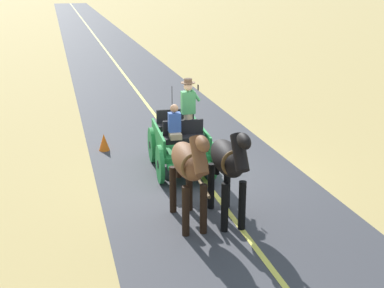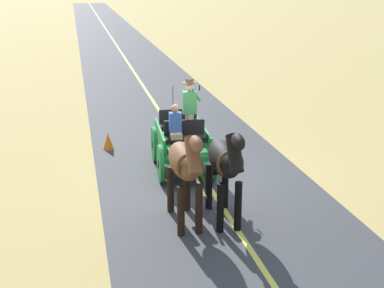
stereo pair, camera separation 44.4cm
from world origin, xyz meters
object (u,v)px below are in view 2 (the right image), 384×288
(horse_near_side, at_px, (225,162))
(traffic_cone, at_px, (108,141))
(horse_drawn_carriage, at_px, (182,141))
(horse_off_side, at_px, (185,165))

(horse_near_side, distance_m, traffic_cone, 5.69)
(horse_drawn_carriage, height_order, horse_near_side, horse_drawn_carriage)
(traffic_cone, bearing_deg, horse_off_side, 103.28)
(horse_near_side, bearing_deg, traffic_cone, -68.66)
(horse_drawn_carriage, distance_m, horse_off_side, 3.10)
(horse_drawn_carriage, xyz_separation_m, horse_near_side, (-0.24, 3.05, 0.51))
(horse_drawn_carriage, distance_m, traffic_cone, 2.85)
(horse_near_side, bearing_deg, horse_drawn_carriage, -85.42)
(horse_off_side, xyz_separation_m, traffic_cone, (1.22, -5.16, -1.07))
(horse_off_side, bearing_deg, horse_near_side, 176.88)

